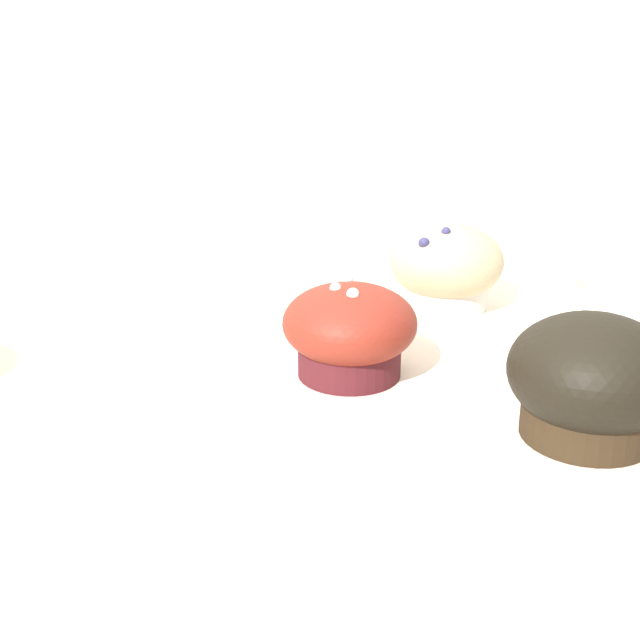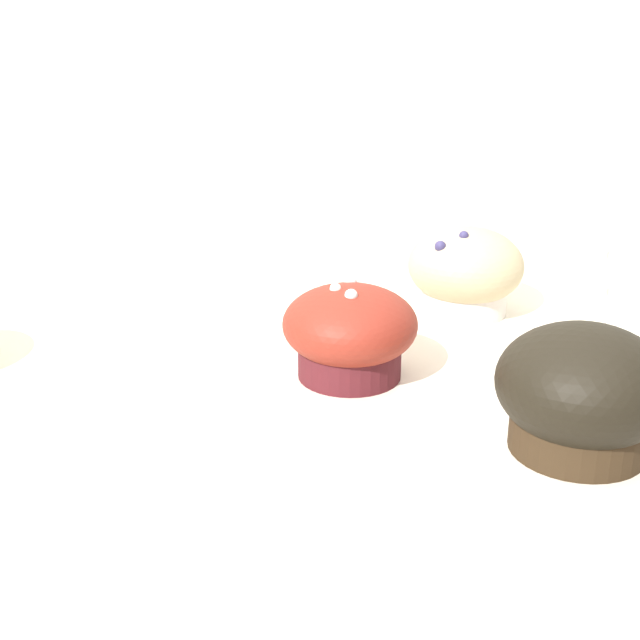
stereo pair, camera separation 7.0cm
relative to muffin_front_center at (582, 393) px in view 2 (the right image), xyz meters
name	(u,v)px [view 2 (the right image)]	position (x,y,z in m)	size (l,w,h in m)	color
wall_back	(298,182)	(-0.23, 0.79, -0.03)	(3.20, 0.10, 1.80)	beige
muffin_front_center	(582,393)	(0.00, 0.00, 0.00)	(0.12, 0.12, 0.09)	#322315
muffin_back_left	(465,272)	(-0.04, 0.26, 0.00)	(0.11, 0.11, 0.08)	silver
muffin_back_right	(350,332)	(-0.15, 0.11, 0.00)	(0.11, 0.11, 0.08)	#4C181D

